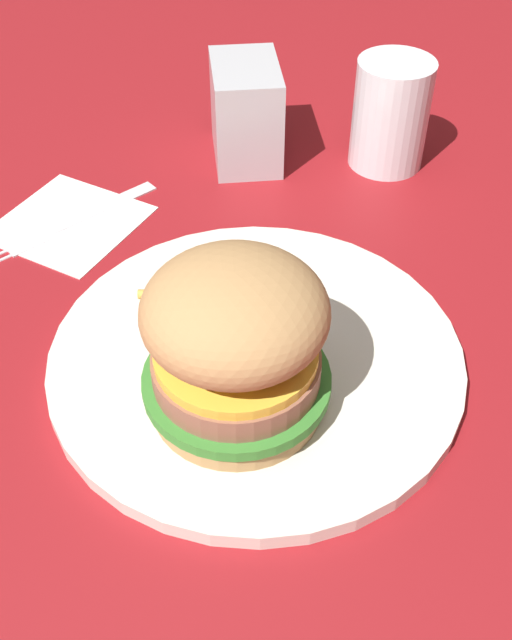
# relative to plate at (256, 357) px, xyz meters

# --- Properties ---
(ground_plane) EXTENTS (1.60, 1.60, 0.00)m
(ground_plane) POSITION_rel_plate_xyz_m (0.03, 0.01, -0.01)
(ground_plane) COLOR maroon
(plate) EXTENTS (0.29, 0.29, 0.01)m
(plate) POSITION_rel_plate_xyz_m (0.00, 0.00, 0.00)
(plate) COLOR silver
(plate) RESTS_ON ground_plane
(sandwich) EXTENTS (0.12, 0.12, 0.11)m
(sandwich) POSITION_rel_plate_xyz_m (0.04, 0.01, 0.06)
(sandwich) COLOR tan
(sandwich) RESTS_ON plate
(fries_pile) EXTENTS (0.09, 0.09, 0.01)m
(fries_pile) POSITION_rel_plate_xyz_m (-0.04, -0.06, 0.01)
(fries_pile) COLOR gold
(fries_pile) RESTS_ON plate
(napkin) EXTENTS (0.12, 0.12, 0.00)m
(napkin) POSITION_rel_plate_xyz_m (-0.05, -0.22, -0.01)
(napkin) COLOR white
(napkin) RESTS_ON ground_plane
(fork) EXTENTS (0.17, 0.06, 0.00)m
(fork) POSITION_rel_plate_xyz_m (-0.05, -0.22, -0.00)
(fork) COLOR silver
(fork) RESTS_ON napkin
(drink_glass) EXTENTS (0.07, 0.07, 0.10)m
(drink_glass) POSITION_rel_plate_xyz_m (-0.29, -0.04, 0.04)
(drink_glass) COLOR silver
(drink_glass) RESTS_ON ground_plane
(napkin_dispenser) EXTENTS (0.11, 0.10, 0.09)m
(napkin_dispenser) POSITION_rel_plate_xyz_m (-0.22, -0.16, 0.04)
(napkin_dispenser) COLOR #B7BABF
(napkin_dispenser) RESTS_ON ground_plane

